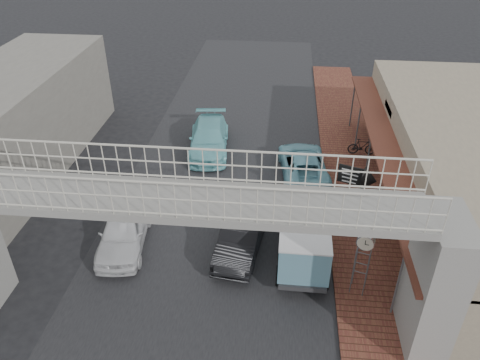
% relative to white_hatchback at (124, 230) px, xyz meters
% --- Properties ---
extents(ground, '(120.00, 120.00, 0.00)m').
position_rel_white_hatchback_xyz_m(ground, '(3.58, 0.22, -0.76)').
color(ground, black).
rests_on(ground, ground).
extents(road_strip, '(10.00, 60.00, 0.01)m').
position_rel_white_hatchback_xyz_m(road_strip, '(3.58, 0.22, -0.75)').
color(road_strip, black).
rests_on(road_strip, ground).
extents(sidewalk, '(3.00, 40.00, 0.10)m').
position_rel_white_hatchback_xyz_m(sidewalk, '(10.08, 3.22, -0.71)').
color(sidewalk, brown).
rests_on(sidewalk, ground).
extents(shophouse_row, '(7.20, 18.00, 4.00)m').
position_rel_white_hatchback_xyz_m(shophouse_row, '(14.55, 4.22, 1.25)').
color(shophouse_row, gray).
rests_on(shophouse_row, ground).
extents(footbridge, '(16.40, 2.40, 6.34)m').
position_rel_white_hatchback_xyz_m(footbridge, '(3.58, -3.78, 2.42)').
color(footbridge, gray).
rests_on(footbridge, ground).
extents(building_far_left, '(5.00, 14.00, 5.00)m').
position_rel_white_hatchback_xyz_m(building_far_left, '(-7.42, 6.22, 1.74)').
color(building_far_left, gray).
rests_on(building_far_left, ground).
extents(white_hatchback, '(2.28, 4.63, 1.52)m').
position_rel_white_hatchback_xyz_m(white_hatchback, '(0.00, 0.00, 0.00)').
color(white_hatchback, silver).
rests_on(white_hatchback, ground).
extents(dark_sedan, '(2.08, 4.58, 1.46)m').
position_rel_white_hatchback_xyz_m(dark_sedan, '(4.90, 0.22, -0.03)').
color(dark_sedan, black).
rests_on(dark_sedan, ground).
extents(angkot_curb, '(2.81, 5.15, 1.37)m').
position_rel_white_hatchback_xyz_m(angkot_curb, '(7.50, 6.25, -0.07)').
color(angkot_curb, '#6EAFBE').
rests_on(angkot_curb, ground).
extents(angkot_far, '(2.60, 5.36, 1.50)m').
position_rel_white_hatchback_xyz_m(angkot_far, '(2.25, 8.46, -0.01)').
color(angkot_far, '#7DD2D9').
rests_on(angkot_far, ground).
extents(angkot_van, '(2.01, 4.29, 2.09)m').
position_rel_white_hatchback_xyz_m(angkot_van, '(7.38, -0.27, 0.57)').
color(angkot_van, black).
rests_on(angkot_van, ground).
extents(motorcycle_near, '(1.70, 0.66, 0.88)m').
position_rel_white_hatchback_xyz_m(motorcycle_near, '(9.79, 3.03, -0.22)').
color(motorcycle_near, black).
rests_on(motorcycle_near, sidewalk).
extents(motorcycle_far, '(1.56, 0.45, 0.94)m').
position_rel_white_hatchback_xyz_m(motorcycle_far, '(10.77, 8.68, -0.19)').
color(motorcycle_far, black).
rests_on(motorcycle_far, sidewalk).
extents(street_clock, '(0.68, 0.62, 2.62)m').
position_rel_white_hatchback_xyz_m(street_clock, '(9.41, -1.80, 1.52)').
color(street_clock, '#59595B').
rests_on(street_clock, sidewalk).
extents(arrow_sign, '(1.73, 1.17, 2.87)m').
position_rel_white_hatchback_xyz_m(arrow_sign, '(9.99, 2.23, 1.66)').
color(arrow_sign, '#59595B').
rests_on(arrow_sign, sidewalk).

